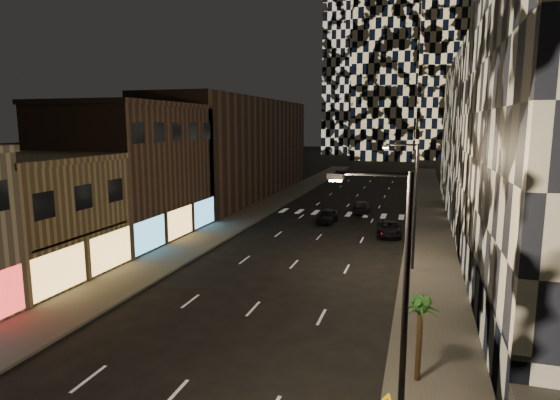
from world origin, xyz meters
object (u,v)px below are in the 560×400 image
Objects in this scene: streetlight_far at (412,197)px; palm_tree at (420,311)px; car_dark_rightlane at (389,229)px; car_dark_oncoming at (362,207)px; streetlight_near at (397,296)px; car_dark_midlane at (327,216)px.

streetlight_far is 15.56m from palm_tree.
car_dark_oncoming is at bearing 106.83° from car_dark_rightlane.
car_dark_rightlane is (-2.09, 30.34, -4.68)m from streetlight_near.
palm_tree is at bearing -87.19° from streetlight_far.
car_dark_midlane is 7.94m from car_dark_rightlane.
car_dark_rightlane is at bearing 93.93° from streetlight_near.
car_dark_oncoming reaches higher than car_dark_rightlane.
palm_tree is (2.84, -25.71, 2.42)m from car_dark_rightlane.
streetlight_far is 2.52× the size of palm_tree.
car_dark_rightlane is 25.98m from palm_tree.
streetlight_near is at bearing 95.49° from car_dark_oncoming.
car_dark_rightlane is (-2.09, 10.34, -4.68)m from streetlight_far.
car_dark_oncoming is 1.38× the size of palm_tree.
streetlight_near reaches higher than car_dark_rightlane.
streetlight_far is 2.09× the size of car_dark_midlane.
car_dark_oncoming is 1.02× the size of car_dark_rightlane.
car_dark_midlane is 31.46m from palm_tree.
streetlight_far reaches higher than car_dark_oncoming.
streetlight_near is 1.00× the size of streetlight_far.
streetlight_far reaches higher than car_dark_rightlane.
streetlight_far is 11.54m from car_dark_rightlane.
streetlight_near is 2.09× the size of car_dark_midlane.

